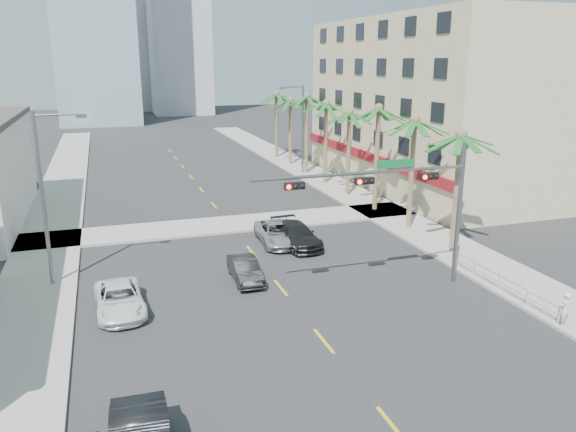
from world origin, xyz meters
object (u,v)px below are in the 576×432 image
(car_lane_left, at_px, (245,270))
(car_lane_center, at_px, (277,233))
(car_parked_far, at_px, (120,299))
(traffic_signal_mast, at_px, (405,193))
(pedestrian, at_px, (564,310))
(car_lane_right, at_px, (296,235))

(car_lane_left, relative_size, car_lane_center, 0.77)
(car_parked_far, height_order, car_lane_left, car_parked_far)
(traffic_signal_mast, bearing_deg, car_lane_left, 153.78)
(traffic_signal_mast, distance_m, pedestrian, 8.72)
(traffic_signal_mast, height_order, car_lane_right, traffic_signal_mast)
(traffic_signal_mast, xyz_separation_m, car_lane_center, (-3.78, 9.09, -4.38))
(traffic_signal_mast, distance_m, car_lane_center, 10.78)
(pedestrian, bearing_deg, car_lane_right, -93.29)
(car_lane_right, relative_size, pedestrian, 3.15)
(car_lane_center, height_order, pedestrian, pedestrian)
(pedestrian, bearing_deg, car_lane_center, -91.56)
(car_lane_center, bearing_deg, car_lane_left, -118.97)
(traffic_signal_mast, relative_size, car_parked_far, 2.42)
(car_lane_right, bearing_deg, car_lane_left, -137.99)
(car_parked_far, xyz_separation_m, car_lane_right, (10.98, 6.63, 0.08))
(car_lane_left, bearing_deg, car_parked_far, -161.93)
(pedestrian, bearing_deg, car_parked_far, -53.25)
(car_lane_left, bearing_deg, pedestrian, -38.43)
(car_parked_far, distance_m, pedestrian, 19.89)
(car_lane_left, height_order, pedestrian, pedestrian)
(traffic_signal_mast, xyz_separation_m, car_parked_far, (-13.76, 1.63, -4.42))
(car_lane_center, bearing_deg, car_lane_right, -35.96)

